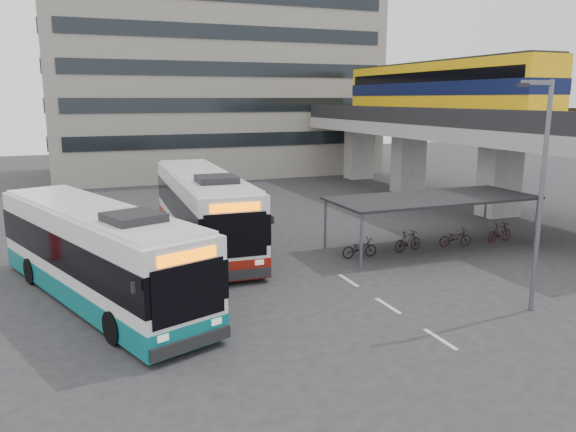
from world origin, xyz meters
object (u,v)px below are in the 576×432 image
object	(u,v)px
pedestrian	(216,284)
lamp_post	(540,184)
bus_main	(203,210)
bus_teal	(97,254)

from	to	relation	value
pedestrian	lamp_post	world-z (taller)	lamp_post
lamp_post	pedestrian	bearing A→B (deg)	159.93
bus_main	bus_teal	xyz separation A→B (m)	(-5.31, -6.16, -0.10)
pedestrian	lamp_post	size ratio (longest dim) A/B	0.24
bus_main	pedestrian	size ratio (longest dim) A/B	7.24
pedestrian	bus_main	bearing A→B (deg)	25.55
bus_main	pedestrian	bearing A→B (deg)	-98.12
bus_main	lamp_post	world-z (taller)	lamp_post
lamp_post	bus_teal	bearing A→B (deg)	156.60
bus_teal	lamp_post	world-z (taller)	lamp_post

